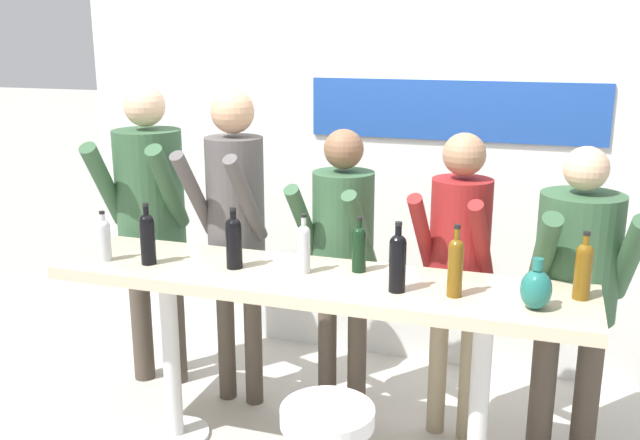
% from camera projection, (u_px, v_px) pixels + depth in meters
% --- Properties ---
extents(back_wall, '(4.17, 0.12, 2.45)m').
position_uv_depth(back_wall, '(385.00, 175.00, 4.59)').
color(back_wall, silver).
rests_on(back_wall, ground_plane).
extents(tasting_table, '(2.57, 0.58, 1.01)m').
position_uv_depth(tasting_table, '(314.00, 305.00, 3.40)').
color(tasting_table, beige).
rests_on(tasting_table, ground_plane).
extents(person_far_left, '(0.52, 0.63, 1.83)m').
position_uv_depth(person_far_left, '(150.00, 205.00, 4.20)').
color(person_far_left, '#473D33').
rests_on(person_far_left, ground_plane).
extents(person_left, '(0.40, 0.54, 1.83)m').
position_uv_depth(person_left, '(235.00, 212.00, 3.95)').
color(person_left, '#473D33').
rests_on(person_left, ground_plane).
extents(person_center_left, '(0.44, 0.54, 1.63)m').
position_uv_depth(person_center_left, '(342.00, 243.00, 3.87)').
color(person_center_left, '#473D33').
rests_on(person_center_left, ground_plane).
extents(person_center, '(0.41, 0.53, 1.65)m').
position_uv_depth(person_center, '(459.00, 253.00, 3.62)').
color(person_center, gray).
rests_on(person_center, ground_plane).
extents(person_center_right, '(0.53, 0.61, 1.61)m').
position_uv_depth(person_center_right, '(576.00, 275.00, 3.43)').
color(person_center_right, '#473D33').
rests_on(person_center_right, ground_plane).
extents(wine_bottle_0, '(0.07, 0.07, 0.27)m').
position_uv_depth(wine_bottle_0, '(359.00, 247.00, 3.39)').
color(wine_bottle_0, black).
rests_on(wine_bottle_0, tasting_table).
extents(wine_bottle_1, '(0.07, 0.07, 0.32)m').
position_uv_depth(wine_bottle_1, '(398.00, 260.00, 3.12)').
color(wine_bottle_1, black).
rests_on(wine_bottle_1, tasting_table).
extents(wine_bottle_2, '(0.07, 0.07, 0.26)m').
position_uv_depth(wine_bottle_2, '(104.00, 238.00, 3.56)').
color(wine_bottle_2, '#B7BCC1').
rests_on(wine_bottle_2, tasting_table).
extents(wine_bottle_3, '(0.06, 0.06, 0.29)m').
position_uv_depth(wine_bottle_3, '(304.00, 247.00, 3.37)').
color(wine_bottle_3, '#B7BCC1').
rests_on(wine_bottle_3, tasting_table).
extents(wine_bottle_4, '(0.08, 0.08, 0.30)m').
position_uv_depth(wine_bottle_4, '(234.00, 240.00, 3.44)').
color(wine_bottle_4, black).
rests_on(wine_bottle_4, tasting_table).
extents(wine_bottle_5, '(0.07, 0.07, 0.30)m').
position_uv_depth(wine_bottle_5, '(583.00, 268.00, 3.04)').
color(wine_bottle_5, brown).
rests_on(wine_bottle_5, tasting_table).
extents(wine_bottle_6, '(0.07, 0.07, 0.32)m').
position_uv_depth(wine_bottle_6, '(455.00, 264.00, 3.07)').
color(wine_bottle_6, brown).
rests_on(wine_bottle_6, tasting_table).
extents(wine_bottle_7, '(0.07, 0.07, 0.31)m').
position_uv_depth(wine_bottle_7, '(147.00, 236.00, 3.50)').
color(wine_bottle_7, black).
rests_on(wine_bottle_7, tasting_table).
extents(decorative_vase, '(0.13, 0.13, 0.22)m').
position_uv_depth(decorative_vase, '(536.00, 289.00, 2.94)').
color(decorative_vase, '#1E665B').
rests_on(decorative_vase, tasting_table).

